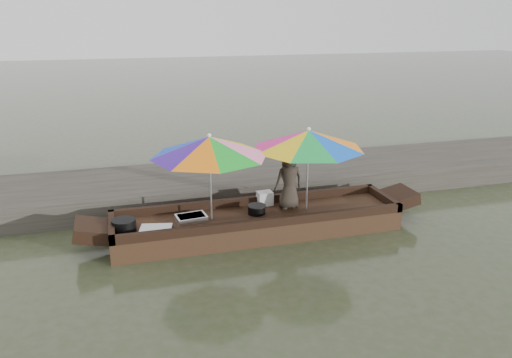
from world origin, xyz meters
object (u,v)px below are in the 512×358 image
object	(u,v)px
tray_scallop	(156,229)
boat_hull	(258,224)
cooking_pot	(124,225)
supply_bag	(265,198)
tray_crayfish	(191,218)
umbrella_bow	(210,178)
vendor	(289,180)
charcoal_grill	(257,210)
umbrella_stern	(308,170)

from	to	relation	value
tray_scallop	boat_hull	bearing A→B (deg)	6.25
boat_hull	cooking_pot	xyz separation A→B (m)	(-2.33, -0.07, 0.28)
cooking_pot	supply_bag	distance (m)	2.65
tray_crayfish	umbrella_bow	world-z (taller)	umbrella_bow
supply_bag	vendor	bearing A→B (deg)	-33.77
tray_scallop	supply_bag	size ratio (longest dim) A/B	1.85
boat_hull	charcoal_grill	xyz separation A→B (m)	(0.00, 0.07, 0.25)
tray_scallop	umbrella_bow	distance (m)	1.25
cooking_pot	supply_bag	xyz separation A→B (m)	(2.60, 0.52, 0.03)
tray_crayfish	umbrella_stern	bearing A→B (deg)	-2.35
umbrella_bow	tray_scallop	bearing A→B (deg)	-168.54
cooking_pot	umbrella_bow	size ratio (longest dim) A/B	0.20
tray_crayfish	supply_bag	distance (m)	1.50
charcoal_grill	supply_bag	size ratio (longest dim) A/B	1.12
tray_crayfish	vendor	size ratio (longest dim) A/B	0.47
tray_scallop	vendor	bearing A→B (deg)	9.05
cooking_pot	charcoal_grill	xyz separation A→B (m)	(2.33, 0.14, -0.03)
tray_scallop	charcoal_grill	xyz separation A→B (m)	(1.82, 0.27, 0.04)
boat_hull	cooking_pot	distance (m)	2.34
boat_hull	umbrella_bow	bearing A→B (deg)	180.00
boat_hull	tray_crayfish	bearing A→B (deg)	175.79
cooking_pot	tray_crayfish	world-z (taller)	cooking_pot
boat_hull	charcoal_grill	size ratio (longest dim) A/B	16.37
umbrella_stern	cooking_pot	bearing A→B (deg)	-178.72
boat_hull	supply_bag	xyz separation A→B (m)	(0.27, 0.45, 0.30)
boat_hull	charcoal_grill	world-z (taller)	charcoal_grill
vendor	tray_scallop	bearing A→B (deg)	2.74
umbrella_stern	tray_scallop	bearing A→B (deg)	-175.87
tray_scallop	umbrella_stern	distance (m)	2.86
charcoal_grill	vendor	bearing A→B (deg)	11.18
cooking_pot	boat_hull	bearing A→B (deg)	1.79
charcoal_grill	supply_bag	xyz separation A→B (m)	(0.27, 0.38, 0.06)
charcoal_grill	umbrella_bow	bearing A→B (deg)	-175.51
umbrella_bow	vendor	bearing A→B (deg)	7.45
tray_crayfish	charcoal_grill	bearing A→B (deg)	-1.02
tray_crayfish	charcoal_grill	world-z (taller)	charcoal_grill
tray_crayfish	cooking_pot	bearing A→B (deg)	-172.04
cooking_pot	umbrella_bow	bearing A→B (deg)	2.80
tray_scallop	charcoal_grill	world-z (taller)	charcoal_grill
charcoal_grill	boat_hull	bearing A→B (deg)	-91.38
cooking_pot	umbrella_stern	bearing A→B (deg)	1.28
vendor	supply_bag	bearing A→B (deg)	-40.08
cooking_pot	vendor	bearing A→B (deg)	5.13
boat_hull	umbrella_bow	size ratio (longest dim) A/B	2.56
tray_crayfish	charcoal_grill	distance (m)	1.19
cooking_pot	umbrella_stern	size ratio (longest dim) A/B	0.20
umbrella_bow	umbrella_stern	world-z (taller)	same
cooking_pot	tray_scallop	bearing A→B (deg)	-13.99
tray_crayfish	tray_scallop	bearing A→B (deg)	-155.77
tray_crayfish	supply_bag	world-z (taller)	supply_bag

